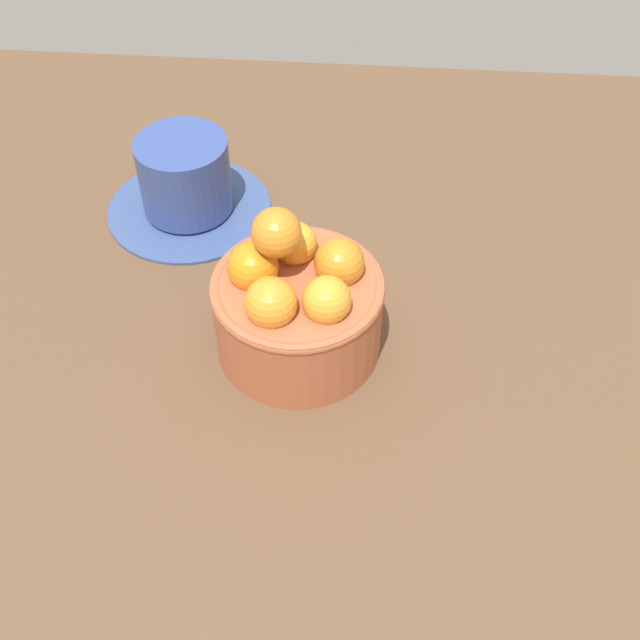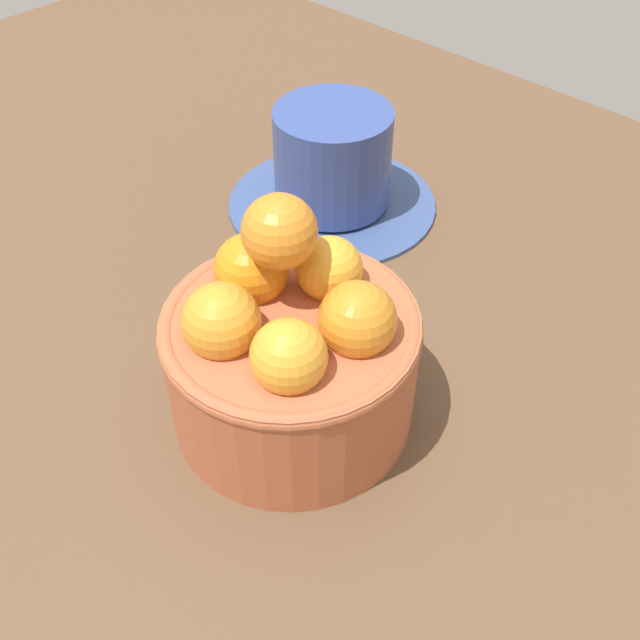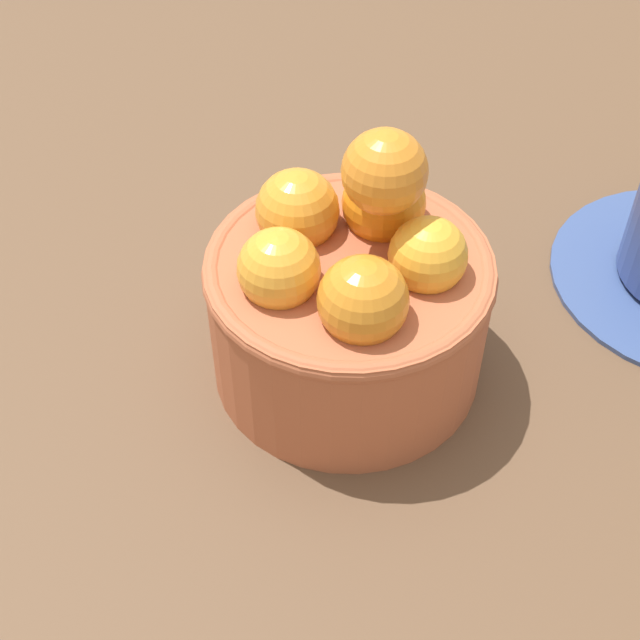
{
  "view_description": "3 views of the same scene",
  "coord_description": "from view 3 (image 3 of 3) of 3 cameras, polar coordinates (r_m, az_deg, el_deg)",
  "views": [
    {
      "loc": [
        5.37,
        -44.42,
        51.68
      ],
      "look_at": [
        1.86,
        -1.05,
        4.36
      ],
      "focal_mm": 45.93,
      "sensor_mm": 36.0,
      "label": 1
    },
    {
      "loc": [
        20.42,
        -19.24,
        33.76
      ],
      "look_at": [
        0.72,
        1.45,
        6.67
      ],
      "focal_mm": 42.55,
      "sensor_mm": 36.0,
      "label": 2
    },
    {
      "loc": [
        29.42,
        8.66,
        35.21
      ],
      "look_at": [
        1.23,
        -1.01,
        4.23
      ],
      "focal_mm": 50.75,
      "sensor_mm": 36.0,
      "label": 3
    }
  ],
  "objects": [
    {
      "name": "ground_plane",
      "position": [
        0.48,
        1.61,
        -4.57
      ],
      "size": [
        127.16,
        90.1,
        4.41
      ],
      "primitive_type": "cube",
      "color": "brown"
    },
    {
      "name": "terracotta_bowl",
      "position": [
        0.43,
        1.85,
        1.47
      ],
      "size": [
        13.68,
        13.68,
        13.36
      ],
      "color": "#AD5938",
      "rests_on": "ground_plane"
    }
  ]
}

